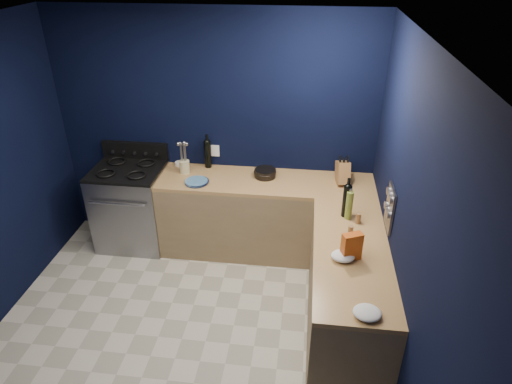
% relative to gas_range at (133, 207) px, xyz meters
% --- Properties ---
extents(floor, '(3.50, 3.50, 0.02)m').
position_rel_gas_range_xyz_m(floor, '(0.93, -1.42, -0.47)').
color(floor, beige).
rests_on(floor, ground).
extents(ceiling, '(3.50, 3.50, 0.02)m').
position_rel_gas_range_xyz_m(ceiling, '(0.93, -1.42, 2.15)').
color(ceiling, silver).
rests_on(ceiling, ground).
extents(wall_back, '(3.50, 0.02, 2.60)m').
position_rel_gas_range_xyz_m(wall_back, '(0.93, 0.34, 0.84)').
color(wall_back, black).
rests_on(wall_back, ground).
extents(wall_right, '(0.02, 3.50, 2.60)m').
position_rel_gas_range_xyz_m(wall_right, '(2.69, -1.42, 0.84)').
color(wall_right, black).
rests_on(wall_right, ground).
extents(cab_back, '(2.30, 0.63, 0.86)m').
position_rel_gas_range_xyz_m(cab_back, '(1.53, 0.02, -0.03)').
color(cab_back, '#8D7350').
rests_on(cab_back, floor).
extents(top_back, '(2.30, 0.63, 0.04)m').
position_rel_gas_range_xyz_m(top_back, '(1.53, 0.02, 0.42)').
color(top_back, brown).
rests_on(top_back, cab_back).
extents(cab_right, '(0.63, 1.67, 0.86)m').
position_rel_gas_range_xyz_m(cab_right, '(2.37, -1.13, -0.03)').
color(cab_right, '#8D7350').
rests_on(cab_right, floor).
extents(top_right, '(0.63, 1.67, 0.04)m').
position_rel_gas_range_xyz_m(top_right, '(2.37, -1.13, 0.42)').
color(top_right, brown).
rests_on(top_right, cab_right).
extents(gas_range, '(0.76, 0.66, 0.92)m').
position_rel_gas_range_xyz_m(gas_range, '(0.00, 0.00, 0.00)').
color(gas_range, gray).
rests_on(gas_range, floor).
extents(oven_door, '(0.59, 0.02, 0.42)m').
position_rel_gas_range_xyz_m(oven_door, '(0.00, -0.32, -0.01)').
color(oven_door, black).
rests_on(oven_door, gas_range).
extents(cooktop, '(0.76, 0.66, 0.03)m').
position_rel_gas_range_xyz_m(cooktop, '(0.00, 0.00, 0.48)').
color(cooktop, black).
rests_on(cooktop, gas_range).
extents(backguard, '(0.76, 0.06, 0.20)m').
position_rel_gas_range_xyz_m(backguard, '(0.00, 0.30, 0.58)').
color(backguard, black).
rests_on(backguard, gas_range).
extents(spice_panel, '(0.02, 0.28, 0.38)m').
position_rel_gas_range_xyz_m(spice_panel, '(2.67, -0.87, 0.72)').
color(spice_panel, gray).
rests_on(spice_panel, wall_right).
extents(wall_outlet, '(0.09, 0.02, 0.13)m').
position_rel_gas_range_xyz_m(wall_outlet, '(0.93, 0.32, 0.62)').
color(wall_outlet, white).
rests_on(wall_outlet, wall_back).
extents(plate_stack, '(0.28, 0.28, 0.03)m').
position_rel_gas_range_xyz_m(plate_stack, '(0.81, -0.13, 0.46)').
color(plate_stack, '#386990').
rests_on(plate_stack, top_back).
extents(ramekin, '(0.13, 0.13, 0.04)m').
position_rel_gas_range_xyz_m(ramekin, '(0.51, 0.27, 0.46)').
color(ramekin, white).
rests_on(ramekin, top_back).
extents(utensil_crock, '(0.12, 0.12, 0.14)m').
position_rel_gas_range_xyz_m(utensil_crock, '(0.63, 0.10, 0.51)').
color(utensil_crock, beige).
rests_on(utensil_crock, top_back).
extents(wine_bottle_back, '(0.09, 0.09, 0.31)m').
position_rel_gas_range_xyz_m(wine_bottle_back, '(0.85, 0.27, 0.59)').
color(wine_bottle_back, black).
rests_on(wine_bottle_back, top_back).
extents(lemon_basket, '(0.26, 0.26, 0.09)m').
position_rel_gas_range_xyz_m(lemon_basket, '(1.51, 0.10, 0.48)').
color(lemon_basket, black).
rests_on(lemon_basket, top_back).
extents(knife_block, '(0.16, 0.28, 0.28)m').
position_rel_gas_range_xyz_m(knife_block, '(2.33, 0.08, 0.55)').
color(knife_block, brown).
rests_on(knife_block, top_back).
extents(wine_bottle_right, '(0.09, 0.09, 0.31)m').
position_rel_gas_range_xyz_m(wine_bottle_right, '(2.33, -0.59, 0.59)').
color(wine_bottle_right, black).
rests_on(wine_bottle_right, top_right).
extents(oil_bottle, '(0.08, 0.08, 0.28)m').
position_rel_gas_range_xyz_m(oil_bottle, '(2.36, -0.63, 0.58)').
color(oil_bottle, olive).
rests_on(oil_bottle, top_right).
extents(spice_jar_near, '(0.06, 0.06, 0.10)m').
position_rel_gas_range_xyz_m(spice_jar_near, '(2.44, -0.70, 0.49)').
color(spice_jar_near, olive).
rests_on(spice_jar_near, top_right).
extents(spice_jar_far, '(0.05, 0.05, 0.09)m').
position_rel_gas_range_xyz_m(spice_jar_far, '(2.36, -0.89, 0.48)').
color(spice_jar_far, olive).
rests_on(spice_jar_far, top_right).
extents(crouton_bag, '(0.18, 0.13, 0.23)m').
position_rel_gas_range_xyz_m(crouton_bag, '(2.34, -1.23, 0.56)').
color(crouton_bag, '#A60817').
rests_on(crouton_bag, top_right).
extents(towel_front, '(0.22, 0.19, 0.07)m').
position_rel_gas_range_xyz_m(towel_front, '(2.28, -1.25, 0.47)').
color(towel_front, white).
rests_on(towel_front, top_right).
extents(towel_end, '(0.25, 0.24, 0.06)m').
position_rel_gas_range_xyz_m(towel_end, '(2.42, -1.86, 0.47)').
color(towel_end, white).
rests_on(towel_end, top_right).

